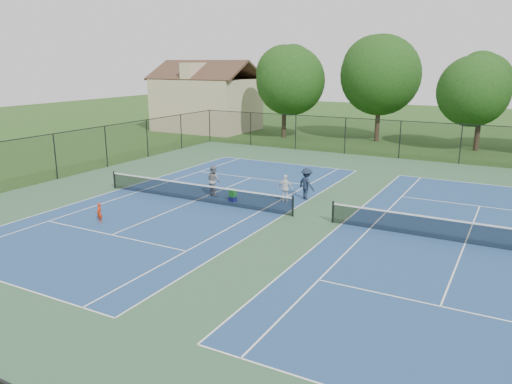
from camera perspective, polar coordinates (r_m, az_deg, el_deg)
The scene contains 15 objects.
ground at distance 24.63m, azimuth 6.43°, elevation -3.14°, with size 140.00×140.00×0.00m, color #234716.
court_pad at distance 24.62m, azimuth 6.43°, elevation -3.13°, with size 36.00×36.00×0.01m, color #305633.
tennis_court_left at distance 27.86m, azimuth -7.00°, elevation -0.83°, with size 12.00×23.83×1.07m.
tennis_court_right at distance 23.06m, azimuth 22.81°, elevation -5.24°, with size 12.00×23.83×1.07m.
perimeter_fence at distance 24.18m, azimuth 6.54°, elevation 0.47°, with size 36.08×36.08×3.02m.
tree_back_a at distance 50.68m, azimuth 3.28°, elevation 13.04°, with size 6.80×6.80×9.15m.
tree_back_b at distance 49.44m, azimuth 14.05°, elevation 13.24°, with size 7.60×7.60×10.03m.
tree_back_c at distance 46.96m, azimuth 24.48°, elevation 10.96°, with size 6.00×6.00×8.40m.
clapboard_house at distance 56.68m, azimuth -5.64°, elevation 10.19°, with size 10.80×8.10×7.65m.
child_player at distance 25.04m, azimuth -17.46°, elevation -2.29°, with size 0.35×0.23×0.96m, color red.
instructor at distance 28.75m, azimuth -4.88°, elevation 1.32°, with size 0.85×0.66×1.75m, color gray.
bystander_a at distance 27.36m, azimuth 3.39°, elevation 0.41°, with size 0.90×0.37×1.53m, color white.
bystander_b at distance 27.93m, azimuth 5.79°, elevation 0.93°, with size 1.15×0.66×1.79m, color #192438.
ball_crate at distance 27.59m, azimuth -2.67°, elevation -0.80°, with size 0.37×0.30×0.27m, color navy.
ball_hopper at distance 27.50m, azimuth -2.68°, elevation -0.11°, with size 0.34×0.28×0.42m, color green.
Camera 1 is at (8.72, -21.77, 7.52)m, focal length 35.00 mm.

